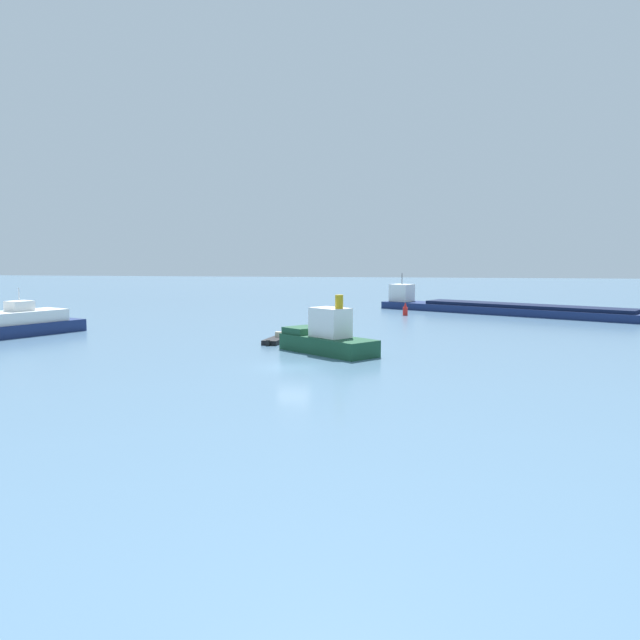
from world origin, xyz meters
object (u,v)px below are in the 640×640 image
object	(u,v)px
cargo_barge	(509,309)
channel_buoy_red	(405,310)
tugboat	(327,338)
small_motorboat	(278,339)
white_riverboat	(1,326)

from	to	relation	value
cargo_barge	channel_buoy_red	world-z (taller)	cargo_barge
tugboat	small_motorboat	bearing A→B (deg)	132.13
small_motorboat	tugboat	xyz separation A→B (m)	(5.89, -6.51, 1.12)
small_motorboat	channel_buoy_red	xyz separation A→B (m)	(12.05, 30.61, 0.56)
white_riverboat	tugboat	size ratio (longest dim) A/B	1.89
cargo_barge	white_riverboat	world-z (taller)	cargo_barge
cargo_barge	channel_buoy_red	size ratio (longest dim) A/B	21.01
cargo_barge	small_motorboat	size ratio (longest dim) A/B	6.53
white_riverboat	channel_buoy_red	size ratio (longest dim) A/B	9.55
white_riverboat	tugboat	bearing A→B (deg)	-8.90
cargo_barge	tugboat	distance (m)	46.04
tugboat	white_riverboat	bearing A→B (deg)	171.10
cargo_barge	tugboat	bearing A→B (deg)	-117.42
white_riverboat	channel_buoy_red	world-z (taller)	white_riverboat
white_riverboat	small_motorboat	world-z (taller)	white_riverboat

